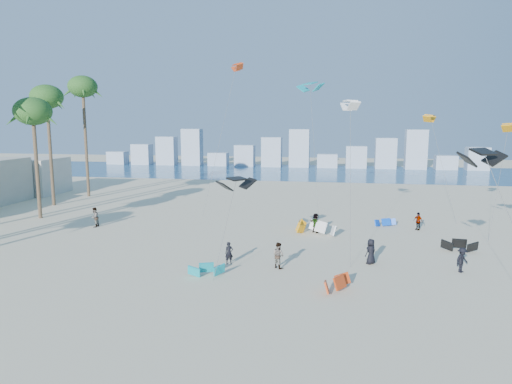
# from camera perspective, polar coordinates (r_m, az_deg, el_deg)

# --- Properties ---
(ground) EXTENTS (220.00, 220.00, 0.00)m
(ground) POSITION_cam_1_polar(r_m,az_deg,el_deg) (23.97, -14.30, -16.45)
(ground) COLOR beige
(ground) RESTS_ON ground
(ocean) EXTENTS (220.00, 220.00, 0.00)m
(ocean) POSITION_cam_1_polar(r_m,az_deg,el_deg) (92.71, 4.07, 2.54)
(ocean) COLOR navy
(ocean) RESTS_ON ground
(kitesurfer_near) EXTENTS (0.69, 0.60, 1.60)m
(kitesurfer_near) POSITION_cam_1_polar(r_m,az_deg,el_deg) (32.95, -3.39, -7.63)
(kitesurfer_near) COLOR black
(kitesurfer_near) RESTS_ON ground
(kitesurfer_mid) EXTENTS (1.12, 1.09, 1.82)m
(kitesurfer_mid) POSITION_cam_1_polar(r_m,az_deg,el_deg) (32.05, 2.80, -7.90)
(kitesurfer_mid) COLOR gray
(kitesurfer_mid) RESTS_ON ground
(kitesurfers_far) EXTENTS (43.05, 13.35, 1.92)m
(kitesurfers_far) POSITION_cam_1_polar(r_m,az_deg,el_deg) (39.15, 7.79, -4.89)
(kitesurfers_far) COLOR black
(kitesurfers_far) RESTS_ON ground
(grounded_kites) EXTENTS (21.06, 20.33, 1.08)m
(grounded_kites) POSITION_cam_1_polar(r_m,az_deg,el_deg) (38.31, 10.07, -5.93)
(grounded_kites) COLOR #0D8F9E
(grounded_kites) RESTS_ON ground
(flying_kites) EXTENTS (33.61, 35.82, 17.00)m
(flying_kites) POSITION_cam_1_polar(r_m,az_deg,el_deg) (41.61, 15.23, 9.39)
(flying_kites) COLOR black
(flying_kites) RESTS_ON ground
(distant_skyline) EXTENTS (85.00, 3.00, 8.40)m
(distant_skyline) POSITION_cam_1_polar(r_m,az_deg,el_deg) (102.46, 3.99, 4.87)
(distant_skyline) COLOR #9EADBF
(distant_skyline) RESTS_ON ground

